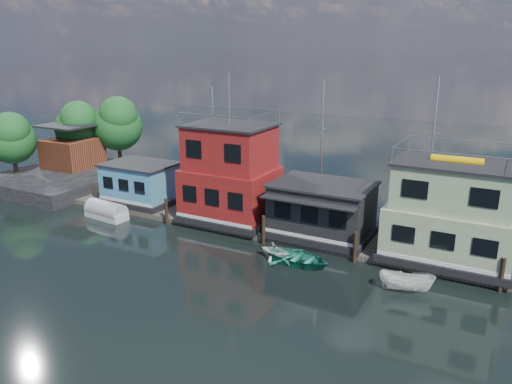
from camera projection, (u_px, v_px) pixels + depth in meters
The scene contains 13 objects.
ground at pixel (251, 312), 27.66m from camera, with size 160.00×160.00×0.00m, color black.
dock at pixel (327, 238), 37.74m from camera, with size 48.00×5.00×0.40m, color #595147.
houseboat_blue at pixel (141, 183), 45.35m from camera, with size 6.40×4.90×3.66m.
houseboat_red at pixel (230, 175), 40.49m from camera, with size 7.40×5.90×11.86m.
houseboat_dark at pixel (322, 210), 37.32m from camera, with size 7.40×6.10×4.06m.
houseboat_green at pixel (451, 214), 32.93m from camera, with size 8.40×5.90×7.03m.
pilings at pixel (309, 239), 35.27m from camera, with size 42.28×0.28×2.20m.
background_masts at pixel (414, 160), 39.13m from camera, with size 36.40×0.16×12.00m.
shore at pixel (73, 147), 53.96m from camera, with size 12.40×15.72×8.24m.
motorboat at pixel (407, 282), 29.84m from camera, with size 1.23×3.28×1.27m, color white.
dinghy_teal at pixel (299, 258), 33.62m from camera, with size 3.09×4.33×0.90m, color #238069.
tarp_runabout at pixel (106, 211), 42.58m from camera, with size 4.09×1.97×1.60m.
dinghy_white at pixel (274, 250), 34.57m from camera, with size 1.93×2.23×1.18m, color white.
Camera 1 is at (11.91, -21.56, 14.26)m, focal length 35.00 mm.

